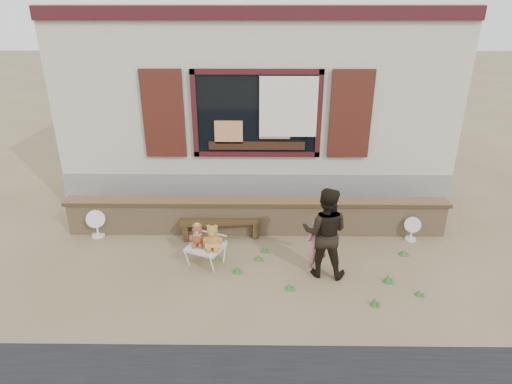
{
  "coord_description": "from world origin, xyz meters",
  "views": [
    {
      "loc": [
        0.08,
        -6.19,
        3.9
      ],
      "look_at": [
        0.0,
        0.6,
        1.0
      ],
      "focal_mm": 30.0,
      "sensor_mm": 36.0,
      "label": 1
    }
  ],
  "objects_px": {
    "folding_chair": "(206,248)",
    "child": "(315,245)",
    "teddy_bear_left": "(198,234)",
    "teddy_bear_right": "(213,236)",
    "bench": "(220,224)",
    "adult": "(325,232)"
  },
  "relations": [
    {
      "from": "teddy_bear_left",
      "to": "adult",
      "type": "relative_size",
      "value": 0.26
    },
    {
      "from": "teddy_bear_right",
      "to": "child",
      "type": "relative_size",
      "value": 0.46
    },
    {
      "from": "child",
      "to": "adult",
      "type": "distance_m",
      "value": 0.31
    },
    {
      "from": "child",
      "to": "adult",
      "type": "height_order",
      "value": "adult"
    },
    {
      "from": "bench",
      "to": "teddy_bear_left",
      "type": "relative_size",
      "value": 3.82
    },
    {
      "from": "folding_chair",
      "to": "bench",
      "type": "bearing_deg",
      "value": 103.34
    },
    {
      "from": "folding_chair",
      "to": "adult",
      "type": "xyz_separation_m",
      "value": [
        1.89,
        -0.24,
        0.43
      ]
    },
    {
      "from": "teddy_bear_left",
      "to": "teddy_bear_right",
      "type": "distance_m",
      "value": 0.28
    },
    {
      "from": "child",
      "to": "adult",
      "type": "xyz_separation_m",
      "value": [
        0.12,
        -0.08,
        0.27
      ]
    },
    {
      "from": "bench",
      "to": "folding_chair",
      "type": "relative_size",
      "value": 2.11
    },
    {
      "from": "folding_chair",
      "to": "adult",
      "type": "bearing_deg",
      "value": 15.93
    },
    {
      "from": "bench",
      "to": "teddy_bear_left",
      "type": "xyz_separation_m",
      "value": [
        -0.29,
        -0.85,
        0.26
      ]
    },
    {
      "from": "bench",
      "to": "teddy_bear_right",
      "type": "distance_m",
      "value": 1.0
    },
    {
      "from": "teddy_bear_left",
      "to": "adult",
      "type": "bearing_deg",
      "value": 14.85
    },
    {
      "from": "teddy_bear_left",
      "to": "teddy_bear_right",
      "type": "relative_size",
      "value": 0.89
    },
    {
      "from": "folding_chair",
      "to": "child",
      "type": "distance_m",
      "value": 1.79
    },
    {
      "from": "child",
      "to": "bench",
      "type": "bearing_deg",
      "value": -64.4
    },
    {
      "from": "teddy_bear_right",
      "to": "child",
      "type": "height_order",
      "value": "child"
    },
    {
      "from": "bench",
      "to": "folding_chair",
      "type": "distance_m",
      "value": 0.92
    },
    {
      "from": "folding_chair",
      "to": "adult",
      "type": "relative_size",
      "value": 0.47
    },
    {
      "from": "bench",
      "to": "folding_chair",
      "type": "xyz_separation_m",
      "value": [
        -0.16,
        -0.91,
        0.04
      ]
    },
    {
      "from": "bench",
      "to": "teddy_bear_right",
      "type": "height_order",
      "value": "teddy_bear_right"
    }
  ]
}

